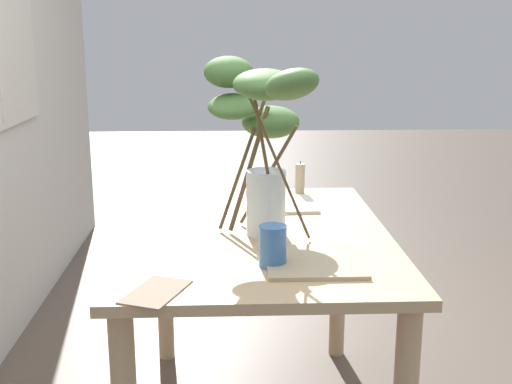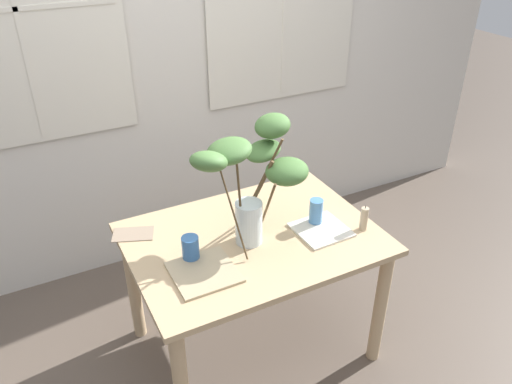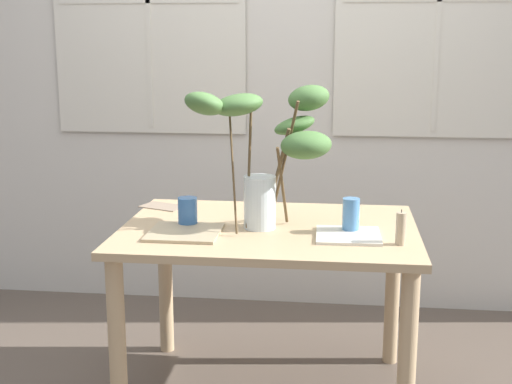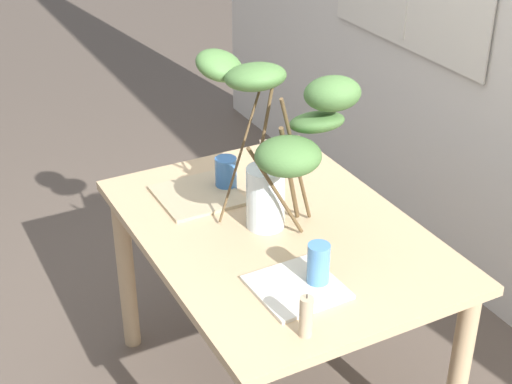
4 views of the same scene
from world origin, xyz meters
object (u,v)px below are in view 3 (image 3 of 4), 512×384
Objects in this scene: drinking_glass_blue_left at (188,212)px; plate_square_left at (185,232)px; dining_table at (269,255)px; plate_square_right at (348,235)px; vase_with_branches at (271,139)px; pillar_candle at (401,229)px; drinking_glass_blue_right at (351,215)px.

drinking_glass_blue_left reaches higher than plate_square_left.
dining_table is 4.83× the size of plate_square_right.
dining_table is 0.47m from vase_with_branches.
vase_with_branches is at bearing -48.49° from dining_table.
vase_with_branches is 0.47m from plate_square_right.
pillar_candle is at bearing -20.56° from vase_with_branches.
vase_with_branches reaches higher than drinking_glass_blue_right.
plate_square_left is 1.12× the size of plate_square_right.
vase_with_branches reaches higher than drinking_glass_blue_left.
plate_square_right is at bearing -7.38° from drinking_glass_blue_left.
plate_square_left is at bearing -83.98° from drinking_glass_blue_left.
drinking_glass_blue_right is 0.65m from plate_square_left.
drinking_glass_blue_right is (0.32, -0.05, 0.18)m from dining_table.
plate_square_left is (-0.32, -0.14, -0.35)m from vase_with_branches.
drinking_glass_blue_left is at bearing -176.69° from vase_with_branches.
plate_square_right is at bearing -18.49° from vase_with_branches.
drinking_glass_blue_right is 0.23m from pillar_candle.
drinking_glass_blue_right reaches higher than plate_square_left.
plate_square_left is at bearing -155.03° from dining_table.
dining_table is 8.69× the size of drinking_glass_blue_right.
vase_with_branches reaches higher than dining_table.
drinking_glass_blue_left is 0.65m from plate_square_right.
drinking_glass_blue_right is at bearing 140.42° from pillar_candle.
drinking_glass_blue_right is at bearing 82.58° from plate_square_right.
drinking_glass_blue_left is 0.13m from plate_square_left.
vase_with_branches is at bearing 3.31° from drinking_glass_blue_left.
drinking_glass_blue_right reaches higher than pillar_candle.
dining_table is 0.37m from plate_square_left.
plate_square_right is (0.31, -0.10, -0.35)m from vase_with_branches.
dining_table is at bearing 160.47° from plate_square_right.
dining_table is at bearing 171.87° from drinking_glass_blue_right.
plate_square_left is at bearing -171.06° from drinking_glass_blue_right.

